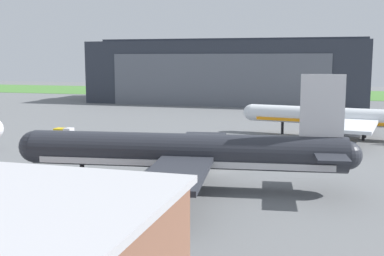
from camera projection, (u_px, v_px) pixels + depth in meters
name	position (u px, v px, depth m)	size (l,w,h in m)	color
ground_plane	(218.00, 172.00, 66.61)	(440.00, 440.00, 0.00)	slate
grass_field_strip	(296.00, 94.00, 211.20)	(440.00, 56.00, 0.08)	#4A8037
maintenance_hangar	(228.00, 72.00, 171.87)	(93.31, 36.88, 22.32)	#2D333D
airliner_far_right	(357.00, 118.00, 93.44)	(44.71, 36.04, 11.82)	silver
airliner_near_right	(183.00, 152.00, 57.46)	(40.86, 33.49, 13.76)	#282B33
ops_van	(64.00, 132.00, 94.91)	(3.61, 2.37, 1.99)	silver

